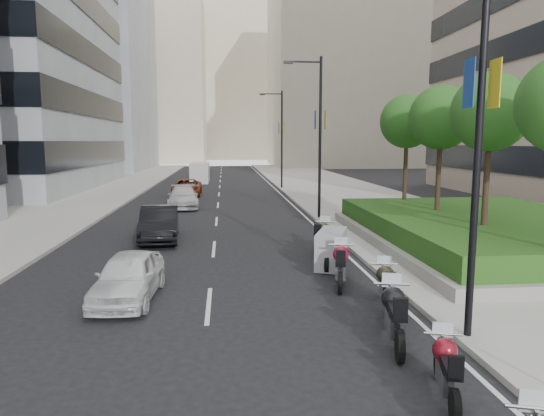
{
  "coord_description": "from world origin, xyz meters",
  "views": [
    {
      "loc": [
        -1.03,
        -8.79,
        4.41
      ],
      "look_at": [
        0.69,
        8.64,
        2.0
      ],
      "focal_mm": 32.0,
      "sensor_mm": 36.0,
      "label": 1
    }
  ],
  "objects": [
    {
      "name": "ground",
      "position": [
        0.0,
        0.0,
        0.0
      ],
      "size": [
        160.0,
        160.0,
        0.0
      ],
      "primitive_type": "plane",
      "color": "black",
      "rests_on": "ground"
    },
    {
      "name": "sidewalk_right",
      "position": [
        9.0,
        30.0,
        0.07
      ],
      "size": [
        10.0,
        100.0,
        0.15
      ],
      "primitive_type": "cube",
      "color": "#9E9B93",
      "rests_on": "ground"
    },
    {
      "name": "sidewalk_left",
      "position": [
        -12.0,
        30.0,
        0.07
      ],
      "size": [
        8.0,
        100.0,
        0.15
      ],
      "primitive_type": "cube",
      "color": "#9E9B93",
      "rests_on": "ground"
    },
    {
      "name": "lane_edge",
      "position": [
        3.7,
        30.0,
        0.01
      ],
      "size": [
        0.12,
        100.0,
        0.01
      ],
      "primitive_type": "cube",
      "color": "silver",
      "rests_on": "ground"
    },
    {
      "name": "lane_centre",
      "position": [
        -1.5,
        30.0,
        0.01
      ],
      "size": [
        0.12,
        100.0,
        0.01
      ],
      "primitive_type": "cube",
      "color": "silver",
      "rests_on": "ground"
    },
    {
      "name": "building_grey_far",
      "position": [
        -24.0,
        70.0,
        15.0
      ],
      "size": [
        22.0,
        26.0,
        30.0
      ],
      "primitive_type": "cube",
      "color": "gray",
      "rests_on": "ground"
    },
    {
      "name": "building_cream_right",
      "position": [
        22.0,
        80.0,
        18.0
      ],
      "size": [
        28.0,
        24.0,
        36.0
      ],
      "primitive_type": "cube",
      "color": "#B7AD93",
      "rests_on": "ground"
    },
    {
      "name": "building_cream_left",
      "position": [
        -18.0,
        100.0,
        17.0
      ],
      "size": [
        26.0,
        24.0,
        34.0
      ],
      "primitive_type": "cube",
      "color": "#B7AD93",
      "rests_on": "ground"
    },
    {
      "name": "building_cream_centre",
      "position": [
        2.0,
        120.0,
        19.0
      ],
      "size": [
        30.0,
        24.0,
        38.0
      ],
      "primitive_type": "cube",
      "color": "#B7AD93",
      "rests_on": "ground"
    },
    {
      "name": "planter",
      "position": [
        10.0,
        10.0,
        0.35
      ],
      "size": [
        10.0,
        14.0,
        0.4
      ],
      "primitive_type": "cube",
      "color": "gray",
      "rests_on": "sidewalk_right"
    },
    {
      "name": "hedge",
      "position": [
        10.0,
        10.0,
        0.95
      ],
      "size": [
        9.4,
        13.4,
        0.8
      ],
      "primitive_type": "cube",
      "color": "#144614",
      "rests_on": "planter"
    },
    {
      "name": "tree_1",
      "position": [
        8.5,
        8.0,
        5.42
      ],
      "size": [
        2.8,
        2.8,
        6.3
      ],
      "color": "#332319",
      "rests_on": "planter"
    },
    {
      "name": "tree_2",
      "position": [
        8.5,
        12.0,
        5.42
      ],
      "size": [
        2.8,
        2.8,
        6.3
      ],
      "color": "#332319",
      "rests_on": "planter"
    },
    {
      "name": "tree_3",
      "position": [
        8.5,
        16.0,
        5.42
      ],
      "size": [
        2.8,
        2.8,
        6.3
      ],
      "color": "#332319",
      "rests_on": "planter"
    },
    {
      "name": "lamp_post_0",
      "position": [
        4.14,
        1.0,
        5.07
      ],
      "size": [
        2.34,
        0.45,
        9.0
      ],
      "color": "black",
      "rests_on": "ground"
    },
    {
      "name": "lamp_post_1",
      "position": [
        4.14,
        18.0,
        5.07
      ],
      "size": [
        2.34,
        0.45,
        9.0
      ],
      "color": "black",
      "rests_on": "ground"
    },
    {
      "name": "lamp_post_2",
      "position": [
        4.14,
        36.0,
        5.07
      ],
      "size": [
        2.34,
        0.45,
        9.0
      ],
      "color": "black",
      "rests_on": "ground"
    },
    {
      "name": "motorcycle_1",
      "position": [
        2.73,
        -1.26,
        0.53
      ],
      "size": [
        0.77,
        1.97,
        1.0
      ],
      "rotation": [
        0.0,
        0.0,
        1.31
      ],
      "color": "black",
      "rests_on": "ground"
    },
    {
      "name": "motorcycle_2",
      "position": [
        2.63,
        1.05,
        0.65
      ],
      "size": [
        0.85,
        2.41,
        1.21
      ],
      "rotation": [
        0.0,
        0.0,
        1.36
      ],
      "color": "black",
      "rests_on": "ground"
    },
    {
      "name": "motorcycle_3",
      "position": [
        3.2,
        3.29,
        0.59
      ],
      "size": [
        0.77,
        2.2,
        1.11
      ],
      "rotation": [
        0.0,
        0.0,
        1.36
      ],
      "color": "black",
      "rests_on": "ground"
    },
    {
      "name": "motorcycle_4",
      "position": [
        2.51,
        5.5,
        0.63
      ],
      "size": [
        0.88,
        2.33,
        1.18
      ],
      "rotation": [
        0.0,
        0.0,
        1.33
      ],
      "color": "black",
      "rests_on": "ground"
    },
    {
      "name": "motorcycle_5",
      "position": [
        2.7,
        7.68,
        0.65
      ],
      "size": [
        1.55,
        2.3,
        1.29
      ],
      "rotation": [
        0.0,
        0.0,
        1.21
      ],
      "color": "black",
      "rests_on": "ground"
    },
    {
      "name": "motorcycle_6",
      "position": [
        2.83,
        9.94,
        0.63
      ],
      "size": [
        1.14,
        2.22,
        1.18
      ],
      "rotation": [
        0.0,
        0.0,
        1.16
      ],
      "color": "black",
      "rests_on": "ground"
    },
    {
      "name": "car_a",
      "position": [
        -3.74,
        4.71,
        0.67
      ],
      "size": [
        1.77,
        3.98,
        1.33
      ],
      "primitive_type": "imported",
      "rotation": [
        0.0,
        0.0,
        -0.05
      ],
      "color": "white",
      "rests_on": "ground"
    },
    {
      "name": "car_b",
      "position": [
        -3.95,
        13.01,
        0.76
      ],
      "size": [
        1.98,
        4.74,
        1.52
      ],
      "primitive_type": "imported",
      "rotation": [
        0.0,
        0.0,
        0.08
      ],
      "color": "black",
      "rests_on": "ground"
    },
    {
      "name": "car_c",
      "position": [
        -3.81,
        23.94,
        0.7
      ],
      "size": [
        2.32,
        4.99,
        1.41
      ],
      "primitive_type": "imported",
      "rotation": [
        0.0,
        0.0,
        0.07
      ],
      "color": "#B9B9BB",
      "rests_on": "ground"
    },
    {
      "name": "car_d",
      "position": [
        -4.09,
        31.24,
        0.68
      ],
      "size": [
        2.28,
        4.9,
        1.36
      ],
      "primitive_type": "imported",
      "rotation": [
        0.0,
        0.0,
        0.01
      ],
      "color": "maroon",
      "rests_on": "ground"
    },
    {
      "name": "delivery_van",
      "position": [
        -3.66,
        44.06,
        0.99
      ],
      "size": [
        1.95,
        5.04,
        2.11
      ],
      "rotation": [
        0.0,
        0.0,
        -0.01
      ],
      "color": "silver",
      "rests_on": "ground"
    }
  ]
}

